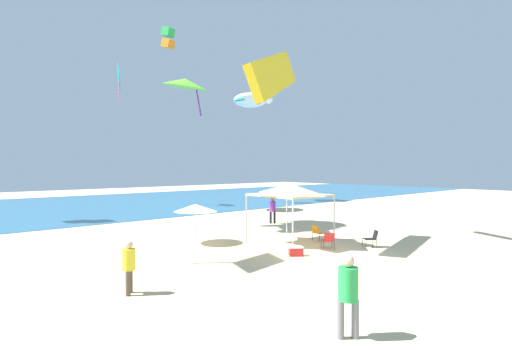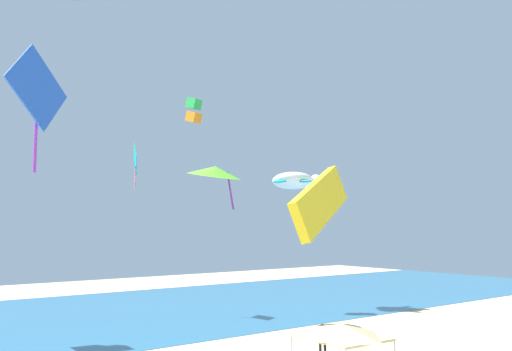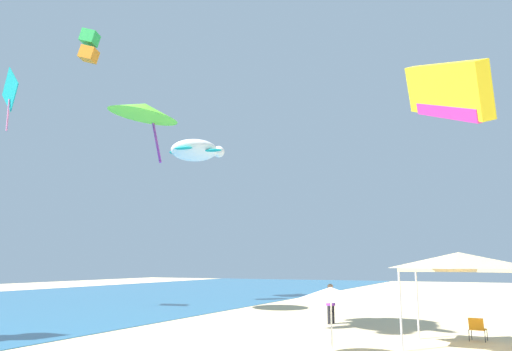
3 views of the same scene
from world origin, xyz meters
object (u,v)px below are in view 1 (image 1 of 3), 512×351
(folding_chair_near_cooler, at_px, (328,239))
(kite_turtle_white, at_px, (251,100))
(cooler_box, at_px, (296,251))
(person_beachcomber, at_px, (129,263))
(beach_umbrella, at_px, (196,208))
(person_watching_sky, at_px, (273,208))
(kite_diamond_teal, at_px, (119,77))
(person_near_umbrella, at_px, (348,289))
(folding_chair_left_of_tent, at_px, (372,237))
(kite_parafoil_yellow, at_px, (273,75))
(folding_chair_facing_ocean, at_px, (318,232))
(kite_box_green, at_px, (168,38))
(kite_delta_lime, at_px, (185,83))
(canopy_tent, at_px, (290,190))

(folding_chair_near_cooler, distance_m, kite_turtle_white, 28.29)
(cooler_box, relative_size, person_beachcomber, 0.45)
(beach_umbrella, xyz_separation_m, person_watching_sky, (7.92, 2.45, -0.78))
(kite_diamond_teal, bearing_deg, person_near_umbrella, -167.88)
(cooler_box, xyz_separation_m, kite_diamond_teal, (3.12, 26.30, 12.57))
(folding_chair_left_of_tent, distance_m, cooler_box, 4.33)
(beach_umbrella, relative_size, person_watching_sky, 1.25)
(person_watching_sky, height_order, person_beachcomber, person_watching_sky)
(kite_parafoil_yellow, bearing_deg, folding_chair_facing_ocean, 144.94)
(folding_chair_near_cooler, bearing_deg, person_beachcomber, 38.12)
(person_near_umbrella, xyz_separation_m, kite_box_green, (13.07, 31.24, 16.18))
(folding_chair_near_cooler, height_order, folding_chair_left_of_tent, same)
(kite_diamond_teal, bearing_deg, kite_parafoil_yellow, -159.59)
(folding_chair_left_of_tent, xyz_separation_m, person_beachcomber, (-11.80, 1.18, 0.49))
(cooler_box, height_order, person_beachcomber, person_beachcomber)
(person_near_umbrella, height_order, kite_turtle_white, kite_turtle_white)
(folding_chair_left_of_tent, bearing_deg, person_beachcomber, -56.49)
(folding_chair_near_cooler, height_order, person_beachcomber, person_beachcomber)
(folding_chair_near_cooler, height_order, kite_parafoil_yellow, kite_parafoil_yellow)
(beach_umbrella, xyz_separation_m, cooler_box, (1.72, -5.31, -1.62))
(folding_chair_facing_ocean, bearing_deg, kite_delta_lime, -1.49)
(folding_chair_left_of_tent, relative_size, kite_diamond_teal, 0.21)
(canopy_tent, distance_m, person_near_umbrella, 10.91)
(folding_chair_left_of_tent, relative_size, cooler_box, 1.10)
(cooler_box, bearing_deg, folding_chair_left_of_tent, -16.48)
(kite_parafoil_yellow, bearing_deg, kite_box_green, -135.42)
(person_watching_sky, height_order, kite_diamond_teal, kite_diamond_teal)
(beach_umbrella, height_order, folding_chair_left_of_tent, beach_umbrella)
(kite_box_green, bearing_deg, kite_diamond_teal, -36.44)
(canopy_tent, xyz_separation_m, person_beachcomber, (-9.31, -1.98, -1.78))
(folding_chair_left_of_tent, distance_m, kite_diamond_teal, 30.17)
(cooler_box, bearing_deg, kite_diamond_teal, 83.23)
(canopy_tent, bearing_deg, person_near_umbrella, -129.91)
(folding_chair_left_of_tent, height_order, folding_chair_facing_ocean, same)
(kite_diamond_teal, relative_size, kite_box_green, 1.71)
(person_near_umbrella, bearing_deg, beach_umbrella, -68.13)
(kite_diamond_teal, xyz_separation_m, kite_parafoil_yellow, (-2.61, -24.33, -4.46))
(person_beachcomber, height_order, kite_delta_lime, kite_delta_lime)
(kite_diamond_teal, distance_m, kite_parafoil_yellow, 24.87)
(beach_umbrella, xyz_separation_m, person_near_umbrella, (-3.54, -11.66, -0.70))
(folding_chair_facing_ocean, height_order, kite_parafoil_yellow, kite_parafoil_yellow)
(kite_parafoil_yellow, relative_size, kite_box_green, 2.43)
(kite_diamond_teal, bearing_deg, kite_box_green, -80.27)
(person_watching_sky, bearing_deg, kite_box_green, -81.53)
(canopy_tent, bearing_deg, kite_diamond_teal, 86.56)
(folding_chair_left_of_tent, distance_m, person_beachcomber, 11.87)
(person_watching_sky, xyz_separation_m, kite_parafoil_yellow, (-5.69, -5.78, 7.27))
(beach_umbrella, xyz_separation_m, kite_box_green, (9.53, 19.58, 15.48))
(beach_umbrella, height_order, folding_chair_facing_ocean, beach_umbrella)
(canopy_tent, relative_size, folding_chair_left_of_tent, 4.33)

